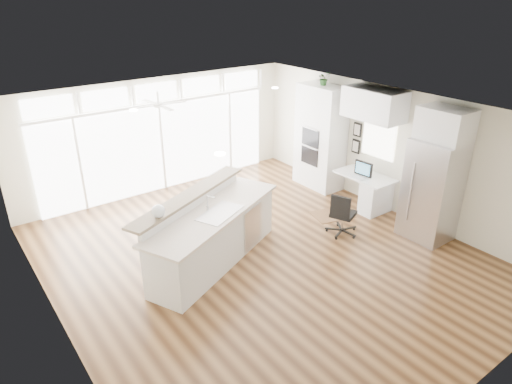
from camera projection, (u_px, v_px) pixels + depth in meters
floor at (261, 257)px, 8.48m from camera, size 7.00×8.00×0.02m
ceiling at (261, 114)px, 7.36m from camera, size 7.00×8.00×0.02m
wall_back at (159, 135)px, 10.84m from camera, size 7.00×0.04×2.70m
wall_front at (482, 310)px, 5.00m from camera, size 7.00×0.04×2.70m
wall_left at (50, 255)px, 6.02m from camera, size 0.04×8.00×2.70m
wall_right at (390, 150)px, 9.82m from camera, size 0.04×8.00×2.70m
glass_wall at (162, 147)px, 10.92m from camera, size 5.80×0.06×2.08m
transom_row at (157, 92)px, 10.37m from camera, size 5.90×0.06×0.40m
desk_window at (379, 138)px, 9.94m from camera, size 0.04×0.85×0.85m
ceiling_fan at (158, 100)px, 9.22m from camera, size 1.16×1.16×0.32m
recessed_lights at (254, 113)px, 7.51m from camera, size 3.40×3.00×0.02m
oven_cabinet at (320, 137)px, 11.00m from camera, size 0.64×1.20×2.50m
desk_nook at (363, 191)px, 10.24m from camera, size 0.72×1.30×0.76m
upper_cabinets at (374, 104)px, 9.45m from camera, size 0.64×1.30×0.64m
refrigerator at (432, 190)px, 8.77m from camera, size 0.76×0.90×2.00m
fridge_cabinet at (445, 124)px, 8.26m from camera, size 0.64×0.90×0.60m
framed_photos at (357, 138)px, 10.45m from camera, size 0.06×0.22×0.80m
kitchen_island at (215, 231)px, 8.09m from camera, size 3.32×2.35×1.24m
rug at (332, 214)px, 10.01m from camera, size 0.98×0.81×0.01m
office_chair at (343, 214)px, 9.08m from camera, size 0.60×0.58×0.90m
fishbowl at (158, 211)px, 7.20m from camera, size 0.29×0.29×0.22m
monitor at (364, 168)px, 9.97m from camera, size 0.11×0.44×0.36m
keyboard at (358, 178)px, 9.95m from camera, size 0.17×0.34×0.02m
potted_plant at (324, 80)px, 10.43m from camera, size 0.32×0.35×0.24m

